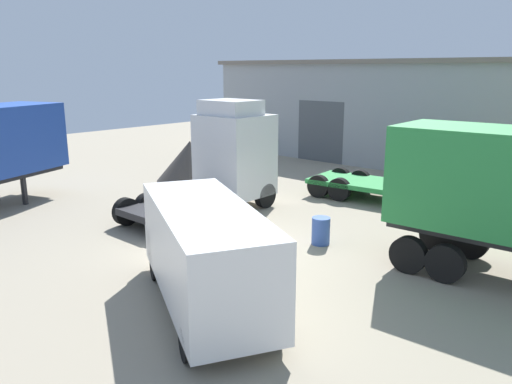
{
  "coord_description": "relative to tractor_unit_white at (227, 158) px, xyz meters",
  "views": [
    {
      "loc": [
        10.51,
        -10.79,
        5.46
      ],
      "look_at": [
        0.17,
        0.84,
        1.6
      ],
      "focal_mm": 35.0,
      "sensor_mm": 36.0,
      "label": 1
    }
  ],
  "objects": [
    {
      "name": "delivery_van_white",
      "position": [
        5.61,
        -6.4,
        -0.67
      ],
      "size": [
        6.01,
        4.53,
        2.46
      ],
      "rotation": [
        0.0,
        0.0,
        2.64
      ],
      "color": "silver",
      "rests_on": "ground_plane"
    },
    {
      "name": "warehouse_building",
      "position": [
        3.25,
        15.11,
        0.97
      ],
      "size": [
        29.62,
        8.63,
        5.97
      ],
      "color": "#93999E",
      "rests_on": "ground_plane"
    },
    {
      "name": "gravel_pile",
      "position": [
        -5.02,
        2.42,
        -1.03
      ],
      "size": [
        3.4,
        3.4,
        1.98
      ],
      "color": "#423D38",
      "rests_on": "ground_plane"
    },
    {
      "name": "tractor_unit_white",
      "position": [
        0.0,
        0.0,
        0.0
      ],
      "size": [
        2.54,
        6.19,
        4.28
      ],
      "rotation": [
        0.0,
        0.0,
        1.57
      ],
      "color": "silver",
      "rests_on": "ground_plane"
    },
    {
      "name": "flatbed_truck_yellow",
      "position": [
        7.42,
        5.44,
        -0.75
      ],
      "size": [
        8.94,
        3.27,
        2.69
      ],
      "rotation": [
        0.0,
        0.0,
        0.1
      ],
      "color": "yellow",
      "rests_on": "ground_plane"
    },
    {
      "name": "ground_plane",
      "position": [
        3.25,
        -2.95,
        -2.02
      ],
      "size": [
        60.0,
        60.0,
        0.0
      ],
      "primitive_type": "plane",
      "color": "gray"
    },
    {
      "name": "oil_drum",
      "position": [
        5.26,
        -1.08,
        -1.58
      ],
      "size": [
        0.58,
        0.58,
        0.88
      ],
      "color": "#33519E",
      "rests_on": "ground_plane"
    }
  ]
}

